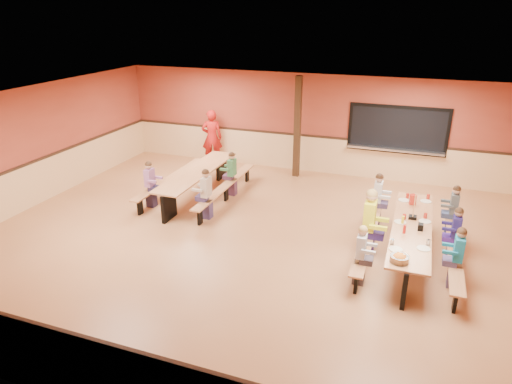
% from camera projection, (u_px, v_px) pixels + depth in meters
% --- Properties ---
extents(ground, '(12.00, 12.00, 0.00)m').
position_uv_depth(ground, '(251.00, 240.00, 10.10)').
color(ground, '#A3653D').
rests_on(ground, ground).
extents(room_envelope, '(12.04, 10.04, 3.02)m').
position_uv_depth(room_envelope, '(251.00, 212.00, 9.84)').
color(room_envelope, '#983E2C').
rests_on(room_envelope, ground).
extents(kitchen_pass_through, '(2.78, 0.28, 1.38)m').
position_uv_depth(kitchen_pass_through, '(397.00, 132.00, 13.03)').
color(kitchen_pass_through, black).
rests_on(kitchen_pass_through, ground).
extents(structural_post, '(0.18, 0.18, 3.00)m').
position_uv_depth(structural_post, '(297.00, 128.00, 13.43)').
color(structural_post, black).
rests_on(structural_post, ground).
extents(cafeteria_table_main, '(1.91, 3.70, 0.74)m').
position_uv_depth(cafeteria_table_main, '(411.00, 236.00, 9.16)').
color(cafeteria_table_main, '#B57547').
rests_on(cafeteria_table_main, ground).
extents(cafeteria_table_second, '(1.91, 3.70, 0.74)m').
position_uv_depth(cafeteria_table_second, '(198.00, 178.00, 12.26)').
color(cafeteria_table_second, '#B57547').
rests_on(cafeteria_table_second, ground).
extents(seated_child_white_left, '(0.35, 0.28, 1.16)m').
position_uv_depth(seated_child_white_left, '(361.00, 255.00, 8.32)').
color(seated_child_white_left, silver).
rests_on(seated_child_white_left, ground).
extents(seated_adult_yellow, '(0.48, 0.40, 1.45)m').
position_uv_depth(seated_adult_yellow, '(369.00, 224.00, 9.22)').
color(seated_adult_yellow, yellow).
rests_on(seated_adult_yellow, ground).
extents(seated_child_grey_left, '(0.38, 0.31, 1.24)m').
position_uv_depth(seated_child_grey_left, '(377.00, 199.00, 10.67)').
color(seated_child_grey_left, white).
rests_on(seated_child_grey_left, ground).
extents(seated_child_teal_right, '(0.36, 0.29, 1.19)m').
position_uv_depth(seated_child_teal_right, '(457.00, 258.00, 8.20)').
color(seated_child_teal_right, '#176D8C').
rests_on(seated_child_teal_right, ground).
extents(seated_child_navy_right, '(0.35, 0.28, 1.16)m').
position_uv_depth(seated_child_navy_right, '(455.00, 235.00, 9.05)').
color(seated_child_navy_right, navy).
rests_on(seated_child_navy_right, ground).
extents(seated_child_char_right, '(0.36, 0.29, 1.19)m').
position_uv_depth(seated_child_char_right, '(453.00, 211.00, 10.09)').
color(seated_child_char_right, '#485052').
rests_on(seated_child_char_right, ground).
extents(seated_child_purple_sec, '(0.36, 0.30, 1.20)m').
position_uv_depth(seated_child_purple_sec, '(150.00, 185.00, 11.60)').
color(seated_child_purple_sec, '#985E95').
rests_on(seated_child_purple_sec, ground).
extents(seated_child_green_sec, '(0.36, 0.30, 1.19)m').
position_uv_depth(seated_child_green_sec, '(232.00, 174.00, 12.34)').
color(seated_child_green_sec, '#3C7E4C').
rests_on(seated_child_green_sec, ground).
extents(seated_child_tan_sec, '(0.38, 0.31, 1.23)m').
position_uv_depth(seated_child_tan_sec, '(206.00, 194.00, 10.95)').
color(seated_child_tan_sec, '#BEAB98').
rests_on(seated_child_tan_sec, ground).
extents(standing_woman, '(0.77, 0.64, 1.80)m').
position_uv_depth(standing_woman, '(212.00, 137.00, 14.70)').
color(standing_woman, '#A91613').
rests_on(standing_woman, ground).
extents(punch_pitcher, '(0.16, 0.16, 0.22)m').
position_uv_depth(punch_pitcher, '(413.00, 199.00, 10.06)').
color(punch_pitcher, '#B52518').
rests_on(punch_pitcher, cafeteria_table_main).
extents(chip_bowl, '(0.32, 0.32, 0.15)m').
position_uv_depth(chip_bowl, '(400.00, 258.00, 7.77)').
color(chip_bowl, orange).
rests_on(chip_bowl, cafeteria_table_main).
extents(napkin_dispenser, '(0.10, 0.14, 0.13)m').
position_uv_depth(napkin_dispenser, '(421.00, 227.00, 8.90)').
color(napkin_dispenser, black).
rests_on(napkin_dispenser, cafeteria_table_main).
extents(condiment_mustard, '(0.06, 0.06, 0.17)m').
position_uv_depth(condiment_mustard, '(403.00, 220.00, 9.14)').
color(condiment_mustard, yellow).
rests_on(condiment_mustard, cafeteria_table_main).
extents(condiment_ketchup, '(0.06, 0.06, 0.17)m').
position_uv_depth(condiment_ketchup, '(404.00, 229.00, 8.77)').
color(condiment_ketchup, '#B2140F').
rests_on(condiment_ketchup, cafeteria_table_main).
extents(table_paddle, '(0.16, 0.16, 0.56)m').
position_uv_depth(table_paddle, '(413.00, 212.00, 9.36)').
color(table_paddle, black).
rests_on(table_paddle, cafeteria_table_main).
extents(place_settings, '(0.65, 3.30, 0.11)m').
position_uv_depth(place_settings, '(412.00, 224.00, 9.06)').
color(place_settings, beige).
rests_on(place_settings, cafeteria_table_main).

